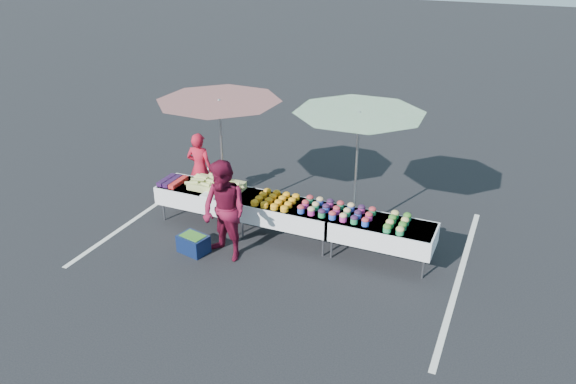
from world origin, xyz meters
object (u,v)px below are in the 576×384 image
at_px(customer, 224,211).
at_px(umbrella_right, 359,123).
at_px(table_left, 205,195).
at_px(storage_bin, 193,243).
at_px(umbrella_left, 220,111).
at_px(vendor, 200,168).
at_px(table_right, 382,231).
at_px(table_center, 288,212).

height_order(customer, umbrella_right, umbrella_right).
relative_size(table_left, customer, 1.01).
relative_size(umbrella_right, storage_bin, 5.40).
bearing_deg(umbrella_left, vendor, 156.12).
relative_size(table_right, customer, 1.01).
relative_size(table_left, vendor, 1.19).
bearing_deg(umbrella_left, table_left, -116.34).
xyz_separation_m(table_left, table_center, (1.80, 0.00, 0.00)).
bearing_deg(umbrella_left, table_right, -6.71).
bearing_deg(vendor, umbrella_right, 176.83).
height_order(table_right, customer, customer).
xyz_separation_m(customer, umbrella_left, (-0.83, 1.42, 1.32)).
height_order(table_center, storage_bin, table_center).
bearing_deg(customer, table_right, 38.43).
height_order(table_center, umbrella_right, umbrella_right).
bearing_deg(umbrella_left, table_center, -14.02).
bearing_deg(umbrella_right, customer, -135.58).
bearing_deg(vendor, table_center, 158.97).
xyz_separation_m(table_left, umbrella_left, (0.20, 0.40, 1.66)).
relative_size(customer, storage_bin, 3.12).
xyz_separation_m(umbrella_left, umbrella_right, (2.65, 0.37, -0.01)).
relative_size(table_left, umbrella_right, 0.58).
height_order(vendor, umbrella_left, umbrella_left).
bearing_deg(customer, table_left, 152.24).
distance_m(table_right, customer, 2.79).
distance_m(table_center, umbrella_left, 2.34).
relative_size(table_right, vendor, 1.19).
xyz_separation_m(table_right, storage_bin, (-3.20, -1.11, -0.41)).
bearing_deg(umbrella_right, table_right, -45.70).
bearing_deg(vendor, umbrella_left, 152.41).
bearing_deg(table_right, table_center, 180.00).
bearing_deg(table_right, storage_bin, -160.83).
relative_size(umbrella_left, umbrella_right, 1.00).
relative_size(table_center, customer, 1.01).
bearing_deg(customer, storage_bin, -154.31).
bearing_deg(umbrella_right, table_left, -164.89).
distance_m(table_left, table_right, 3.60).
bearing_deg(table_center, table_left, 180.00).
relative_size(customer, umbrella_right, 0.58).
relative_size(table_left, table_center, 1.00).
bearing_deg(table_left, umbrella_right, 15.11).
bearing_deg(customer, vendor, 149.13).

